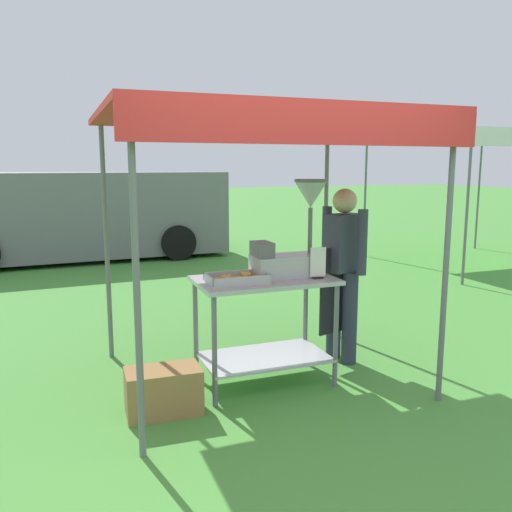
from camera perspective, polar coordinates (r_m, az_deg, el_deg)
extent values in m
plane|color=#478E38|center=(9.34, -11.06, -1.73)|extent=(70.00, 70.00, 0.00)
cylinder|color=slate|center=(3.26, -12.67, -3.42)|extent=(0.04, 0.04, 2.17)
cylinder|color=slate|center=(4.22, 19.71, -0.81)|extent=(0.04, 0.04, 2.17)
cylinder|color=slate|center=(5.12, -15.72, 1.15)|extent=(0.04, 0.04, 2.17)
cylinder|color=slate|center=(5.78, 7.45, 2.35)|extent=(0.04, 0.04, 2.17)
cube|color=red|center=(4.41, 0.24, 14.66)|extent=(2.49, 2.10, 0.05)
cube|color=red|center=(3.45, 6.63, 13.75)|extent=(2.49, 0.02, 0.24)
cube|color=#B7B7BC|center=(4.35, 0.93, -2.63)|extent=(1.13, 0.66, 0.04)
cube|color=#B7B7BC|center=(4.54, 0.91, -10.77)|extent=(1.04, 0.61, 0.02)
cylinder|color=slate|center=(4.06, -4.47, -10.20)|extent=(0.04, 0.04, 0.87)
cylinder|color=slate|center=(4.44, 8.55, -8.52)|extent=(0.04, 0.04, 0.87)
cylinder|color=slate|center=(4.58, -6.48, -7.93)|extent=(0.04, 0.04, 0.87)
cylinder|color=slate|center=(4.92, 5.32, -6.66)|extent=(0.04, 0.04, 0.87)
cube|color=#B7B7BC|center=(4.19, -2.01, -2.79)|extent=(0.47, 0.27, 0.01)
cube|color=#B7B7BC|center=(4.06, -1.42, -2.66)|extent=(0.47, 0.01, 0.06)
cube|color=#B7B7BC|center=(4.30, -2.58, -1.97)|extent=(0.47, 0.01, 0.06)
cube|color=#B7B7BC|center=(4.11, -5.07, -2.54)|extent=(0.01, 0.27, 0.06)
cube|color=#B7B7BC|center=(4.26, 0.93, -2.08)|extent=(0.01, 0.27, 0.06)
torus|color=#EAB251|center=(4.09, -3.64, -2.80)|extent=(0.09, 0.09, 0.03)
torus|color=#EAB251|center=(4.21, -3.17, -2.46)|extent=(0.10, 0.10, 0.03)
torus|color=#EAB251|center=(4.17, -4.16, -2.56)|extent=(0.11, 0.11, 0.03)
torus|color=#EAB251|center=(4.17, -0.35, -2.53)|extent=(0.12, 0.12, 0.03)
torus|color=#EAB251|center=(4.25, -0.07, -2.30)|extent=(0.12, 0.12, 0.03)
torus|color=#EAB251|center=(4.27, -1.37, -2.25)|extent=(0.12, 0.12, 0.03)
torus|color=#EAB251|center=(4.12, -2.58, -2.69)|extent=(0.10, 0.10, 0.03)
torus|color=#EAB251|center=(4.12, -1.45, -2.69)|extent=(0.11, 0.11, 0.03)
torus|color=#EAB251|center=(4.16, -3.18, -2.24)|extent=(0.13, 0.13, 0.03)
torus|color=#EAB251|center=(4.23, -2.16, -2.39)|extent=(0.11, 0.11, 0.03)
torus|color=#EAB251|center=(4.27, -1.07, -1.90)|extent=(0.13, 0.13, 0.03)
cube|color=#B7B7BC|center=(4.41, 3.20, -1.05)|extent=(0.56, 0.28, 0.18)
cube|color=slate|center=(4.31, 0.66, 0.73)|extent=(0.14, 0.22, 0.12)
cylinder|color=slate|center=(4.46, 5.82, 2.71)|extent=(0.04, 0.04, 0.38)
cone|color=#B7B7BC|center=(4.44, 5.89, 6.52)|extent=(0.26, 0.26, 0.21)
cylinder|color=slate|center=(4.43, 5.91, 8.03)|extent=(0.27, 0.27, 0.02)
cube|color=black|center=(4.37, 6.63, -2.30)|extent=(0.08, 0.05, 0.02)
cube|color=white|center=(4.34, 6.66, -0.65)|extent=(0.13, 0.03, 0.24)
cylinder|color=#2D3347|center=(4.99, 10.00, -6.57)|extent=(0.14, 0.14, 0.86)
cylinder|color=#2D3347|center=(5.12, 8.35, -6.10)|extent=(0.14, 0.14, 0.86)
cube|color=#383D4C|center=(4.91, 9.38, 1.43)|extent=(0.39, 0.31, 0.52)
cube|color=black|center=(4.91, 8.27, -3.67)|extent=(0.31, 0.11, 0.80)
cylinder|color=#383D4C|center=(4.76, 11.31, 1.44)|extent=(0.11, 0.11, 0.58)
cylinder|color=#383D4C|center=(5.06, 7.58, 2.01)|extent=(0.11, 0.11, 0.58)
sphere|color=#DBB28E|center=(4.87, 9.50, 5.86)|extent=(0.22, 0.22, 0.22)
cube|color=olive|center=(4.10, -9.89, -14.07)|extent=(0.56, 0.33, 0.34)
cube|color=slate|center=(11.00, -18.49, 4.33)|extent=(5.67, 2.21, 1.60)
cube|color=#1E2833|center=(11.38, -7.58, 6.92)|extent=(0.19, 1.62, 0.70)
cylinder|color=black|center=(12.25, -10.72, 2.56)|extent=(0.69, 0.28, 0.68)
cylinder|color=black|center=(10.46, -8.37, 1.44)|extent=(0.69, 0.28, 0.68)
cylinder|color=slate|center=(8.66, 21.68, 4.68)|extent=(0.04, 0.04, 2.33)
cylinder|color=slate|center=(10.92, 11.61, 6.04)|extent=(0.04, 0.04, 2.33)
cylinder|color=slate|center=(12.69, 22.73, 5.97)|extent=(0.04, 0.04, 2.33)
cube|color=white|center=(10.67, 22.72, 11.83)|extent=(3.08, 3.04, 0.05)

